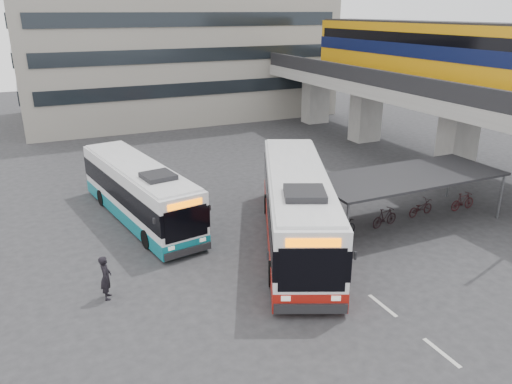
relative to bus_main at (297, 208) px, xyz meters
name	(u,v)px	position (x,y,z in m)	size (l,w,h in m)	color
ground	(286,282)	(-2.22, -3.17, -1.74)	(120.00, 120.00, 0.00)	#28282B
viaduct	(416,72)	(14.78, 9.41, 4.49)	(8.00, 32.00, 9.68)	gray
bike_shelter	(405,192)	(6.24, -0.17, -0.10)	(10.00, 4.00, 2.54)	#595B60
road_markings	(383,305)	(0.28, -6.17, -1.73)	(0.15, 7.60, 0.01)	beige
bus_main	(297,208)	(0.00, 0.00, 0.00)	(7.71, 12.65, 3.74)	white
bus_teal	(139,192)	(-6.08, 5.86, -0.24)	(4.10, 11.16, 3.23)	white
pedestrian	(106,277)	(-8.95, -1.33, -0.85)	(0.65, 0.42, 1.77)	black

